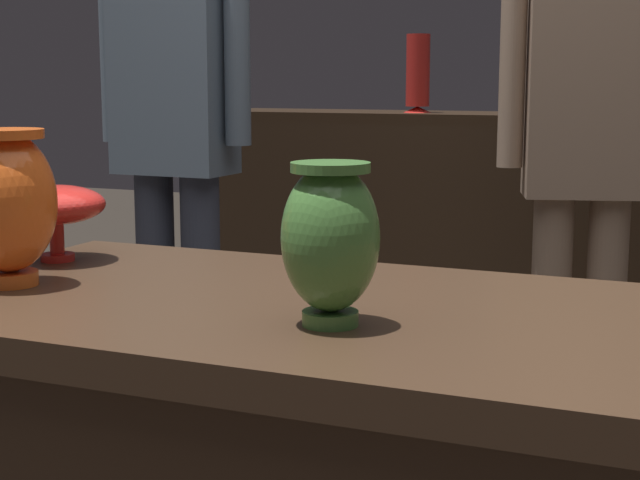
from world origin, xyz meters
name	(u,v)px	position (x,y,z in m)	size (l,w,h in m)	color
back_display_shelf	(561,256)	(0.00, 2.20, 0.49)	(2.60, 0.40, 0.99)	black
vase_centerpiece	(330,238)	(0.07, -0.11, 0.91)	(0.13, 0.13, 0.21)	#477A38
vase_tall_behind	(7,201)	(-0.47, -0.07, 0.93)	(0.15, 0.15, 0.24)	#E55B1E
vase_left_accent	(55,206)	(-0.53, 0.12, 0.90)	(0.17, 0.17, 0.13)	red
shelf_vase_left	(418,75)	(-0.52, 2.15, 1.12)	(0.10, 0.10, 0.28)	red
shelf_vase_center	(568,91)	(0.00, 2.20, 1.07)	(0.13, 0.13, 0.25)	silver
visitor_center_back	(585,141)	(0.16, 1.49, 0.94)	(0.45, 0.26, 1.61)	#846B56
visitor_near_left	(174,112)	(-0.90, 1.11, 1.02)	(0.47, 0.20, 1.72)	#333847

